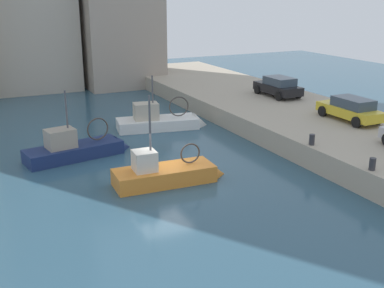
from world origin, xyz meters
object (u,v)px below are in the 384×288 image
at_px(mooring_bollard_mid, 372,164).
at_px(parked_car_yellow, 351,109).
at_px(mooring_bollard_north, 312,140).
at_px(fishing_boat_navy, 80,154).
at_px(parked_car_black, 278,86).
at_px(fishing_boat_orange, 170,180).
at_px(fishing_boat_white, 163,126).

bearing_deg(mooring_bollard_mid, parked_car_yellow, 52.64).
bearing_deg(mooring_bollard_north, parked_car_yellow, 28.45).
relative_size(fishing_boat_navy, mooring_bollard_north, 11.19).
height_order(fishing_boat_navy, parked_car_black, fishing_boat_navy).
distance_m(parked_car_yellow, mooring_bollard_north, 5.94).
relative_size(fishing_boat_orange, fishing_boat_white, 0.89).
xyz_separation_m(parked_car_black, mooring_bollard_north, (-5.49, -10.54, -0.46)).
relative_size(parked_car_black, parked_car_yellow, 0.93).
bearing_deg(parked_car_black, mooring_bollard_mid, -110.71).
bearing_deg(fishing_boat_navy, parked_car_black, 13.54).
bearing_deg(mooring_bollard_mid, fishing_boat_white, 105.70).
xyz_separation_m(mooring_bollard_mid, mooring_bollard_north, (0.00, 4.00, 0.00)).
bearing_deg(fishing_boat_white, parked_car_black, 2.59).
bearing_deg(parked_car_yellow, parked_car_black, 87.86).
distance_m(fishing_boat_navy, parked_car_yellow, 16.06).
relative_size(fishing_boat_orange, parked_car_black, 1.39).
bearing_deg(mooring_bollard_north, mooring_bollard_mid, -90.00).
bearing_deg(fishing_boat_navy, fishing_boat_white, 28.13).
height_order(parked_car_black, mooring_bollard_north, parked_car_black).
bearing_deg(mooring_bollard_mid, fishing_boat_orange, 144.14).
distance_m(fishing_boat_navy, mooring_bollard_north, 12.35).
xyz_separation_m(fishing_boat_white, parked_car_black, (9.46, 0.43, 1.78)).
bearing_deg(fishing_boat_navy, fishing_boat_orange, -61.32).
height_order(fishing_boat_orange, parked_car_black, fishing_boat_orange).
xyz_separation_m(fishing_boat_orange, mooring_bollard_mid, (7.26, -5.25, 1.36)).
relative_size(parked_car_black, mooring_bollard_north, 7.28).
xyz_separation_m(fishing_boat_orange, mooring_bollard_north, (7.26, -1.25, 1.36)).
height_order(fishing_boat_white, mooring_bollard_north, fishing_boat_white).
xyz_separation_m(fishing_boat_navy, fishing_boat_orange, (3.00, -5.49, -0.05)).
height_order(fishing_boat_white, mooring_bollard_mid, fishing_boat_white).
bearing_deg(mooring_bollard_north, parked_car_black, 62.46).
height_order(fishing_boat_navy, fishing_boat_orange, fishing_boat_orange).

